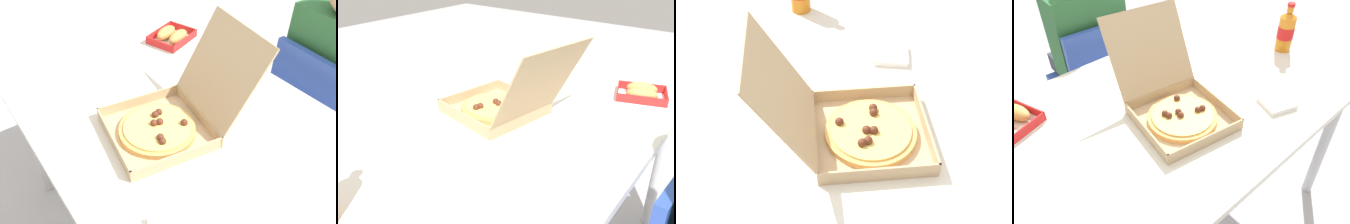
{
  "view_description": "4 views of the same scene",
  "coord_description": "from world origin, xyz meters",
  "views": [
    {
      "loc": [
        0.65,
        -0.55,
        1.53
      ],
      "look_at": [
        -0.05,
        -0.05,
        0.79
      ],
      "focal_mm": 37.16,
      "sensor_mm": 36.0,
      "label": 1
    },
    {
      "loc": [
        0.88,
        0.65,
        1.33
      ],
      "look_at": [
        -0.01,
        -0.03,
        0.77
      ],
      "focal_mm": 37.45,
      "sensor_mm": 36.0,
      "label": 2
    },
    {
      "loc": [
        -0.8,
        0.18,
        1.63
      ],
      "look_at": [
        0.03,
        -0.05,
        0.8
      ],
      "focal_mm": 47.61,
      "sensor_mm": 36.0,
      "label": 3
    },
    {
      "loc": [
        -0.63,
        -0.75,
        1.53
      ],
      "look_at": [
        -0.02,
        -0.09,
        0.77
      ],
      "focal_mm": 35.68,
      "sensor_mm": 36.0,
      "label": 4
    }
  ],
  "objects": [
    {
      "name": "dining_table",
      "position": [
        0.0,
        0.0,
        0.67
      ],
      "size": [
        1.46,
        0.91,
        0.74
      ],
      "color": "silver",
      "rests_on": "ground_plane"
    },
    {
      "name": "pizza_box_open",
      "position": [
        -0.02,
        -0.06,
        0.79
      ],
      "size": [
        0.37,
        0.49,
        0.31
      ],
      "color": "tan",
      "rests_on": "dining_table"
    },
    {
      "name": "napkin_pile",
      "position": [
        0.29,
        -0.28,
        0.75
      ],
      "size": [
        0.14,
        0.14,
        0.02
      ],
      "primitive_type": "cube",
      "rotation": [
        0.0,
        0.0,
        -0.35
      ],
      "color": "white",
      "rests_on": "dining_table"
    }
  ]
}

